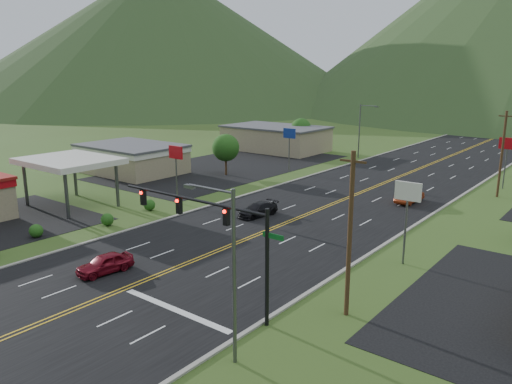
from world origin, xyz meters
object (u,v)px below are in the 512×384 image
Objects in this scene: car_dark_mid at (258,210)px; car_red_far at (410,196)px; streetlight_west at (361,127)px; gas_canopy at (69,162)px; traffic_signal at (214,224)px; car_red_near at (105,264)px; streetlight_east at (229,264)px.

car_red_far reaches higher than car_dark_mid.
car_red_far is at bearing -52.99° from streetlight_west.
gas_canopy is at bearing -102.13° from streetlight_west.
car_dark_mid is (-10.13, 17.36, -4.66)m from traffic_signal.
streetlight_west is 57.89m from car_red_near.
streetlight_east is at bearing -19.88° from gas_canopy.
traffic_signal is 10.93m from car_red_near.
car_red_near is at bearing 75.90° from car_red_far.
streetlight_west is 39.73m from car_dark_mid.
traffic_signal is at bearing -51.30° from car_dark_mid.
traffic_signal is 3.16× the size of car_red_near.
car_red_near is 0.90× the size of car_red_far.
gas_canopy reaches higher than car_red_far.
gas_canopy is 21.16m from car_red_near.
traffic_signal is at bearing -15.70° from gas_canopy.
streetlight_west is at bearing 110.86° from streetlight_east.
traffic_signal is 32.31m from car_red_far.
traffic_signal reaches higher than car_red_near.
gas_canopy reaches higher than car_red_near.
streetlight_west reaches higher than gas_canopy.
traffic_signal reaches higher than car_red_far.
streetlight_west is 49.10m from gas_canopy.
streetlight_west is (-18.16, 56.00, -0.15)m from traffic_signal.
streetlight_west is at bearing 107.97° from traffic_signal.
traffic_signal reaches higher than car_dark_mid.
car_dark_mid is at bearing 57.82° from car_red_far.
car_dark_mid is at bearing 120.27° from traffic_signal.
car_dark_mid is at bearing 27.01° from gas_canopy.
streetlight_east reaches higher than car_dark_mid.
car_red_near reaches higher than car_dark_mid.
gas_canopy is (-28.48, 8.00, -0.46)m from traffic_signal.
streetlight_east is 1.95× the size of car_red_far.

